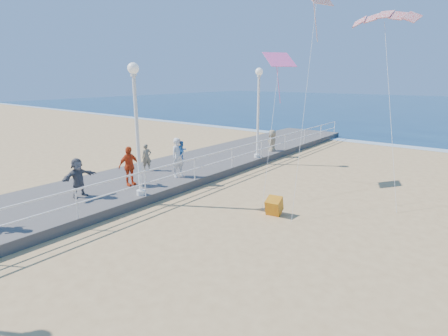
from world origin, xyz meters
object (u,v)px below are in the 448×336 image
Objects in this scene: lamp_post_mid at (136,117)px; toddler_held at (182,150)px; spectator_3 at (129,166)px; lamp_post_far at (258,104)px; box_kite at (274,207)px; spectator_6 at (147,157)px; woman_holding_toddler at (178,157)px; spectator_5 at (78,178)px; beach_walker_c at (272,143)px.

lamp_post_mid is 3.71m from toddler_held.
lamp_post_mid is 2.83m from spectator_3.
lamp_post_far is 8.88m from spectator_3.
spectator_6 is at bearing 167.03° from box_kite.
lamp_post_mid is at bearing -107.98° from spectator_3.
woman_holding_toddler reaches higher than spectator_5.
lamp_post_mid is 1.00× the size of lamp_post_far.
woman_holding_toddler is 1.38× the size of spectator_6.
spectator_5 is at bearing 175.70° from woman_holding_toddler.
spectator_5 is 2.71× the size of box_kite.
spectator_6 reaches higher than box_kite.
lamp_post_far is at bearing 1.67° from woman_holding_toddler.
toddler_held is 0.51× the size of beach_walker_c.
lamp_post_far is 3.60m from beach_walker_c.
woman_holding_toddler is at bearing -17.74° from beach_walker_c.
toddler_held is 4.98m from spectator_5.
lamp_post_mid is 6.49m from box_kite.
lamp_post_mid is 2.74× the size of woman_holding_toddler.
lamp_post_mid is 3.48m from spectator_5.
toddler_held is at bearing 162.60° from box_kite.
spectator_6 is at bearing 11.23° from spectator_5.
spectator_5 is (-1.21, -4.80, -0.50)m from toddler_held.
lamp_post_far is 11.12m from spectator_5.
spectator_3 reaches higher than spectator_6.
lamp_post_mid reaches higher than spectator_3.
spectator_3 is 1.11× the size of spectator_5.
lamp_post_far reaches higher than spectator_6.
beach_walker_c is (-0.29, 11.30, -2.76)m from lamp_post_mid.
woman_holding_toddler is (-0.73, 2.95, -2.29)m from lamp_post_mid.
lamp_post_mid is 4.77m from spectator_6.
beach_walker_c is at bearing 91.45° from lamp_post_mid.
lamp_post_far is 8.98m from box_kite.
lamp_post_mid is at bearing -13.22° from beach_walker_c.
spectator_3 is (-1.44, 0.57, -2.36)m from lamp_post_mid.
toddler_held is at bearing -16.75° from beach_walker_c.
box_kite is at bearing -71.09° from spectator_3.
box_kite is at bearing -87.30° from woman_holding_toddler.
spectator_6 is at bearing 102.82° from woman_holding_toddler.
toddler_held is 2.71m from spectator_3.
lamp_post_far is at bearing -1.45° from spectator_6.
spectator_6 is at bearing 36.75° from spectator_3.
spectator_6 is 8.90m from beach_walker_c.
toddler_held is 0.52× the size of spectator_3.
lamp_post_mid is at bearing -49.34° from spectator_5.
woman_holding_toddler is 5.88m from box_kite.
spectator_6 is 2.35× the size of box_kite.
woman_holding_toddler is at bearing -13.17° from spectator_3.
lamp_post_mid is 3.81m from woman_holding_toddler.
lamp_post_far is 6.24m from toddler_held.
beach_walker_c is at bearing 6.52° from spectator_6.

